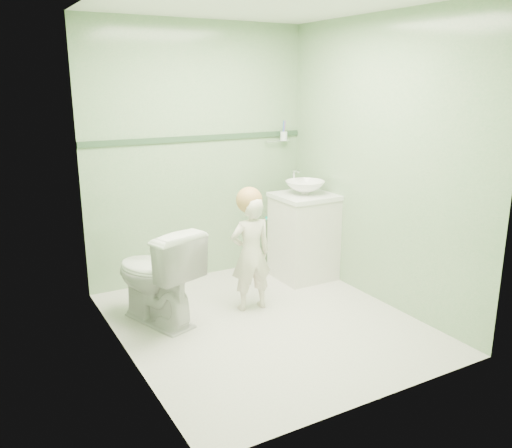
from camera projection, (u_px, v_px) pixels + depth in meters
ground at (265, 322)px, 4.24m from camera, size 2.50×2.50×0.00m
room_shell at (266, 174)px, 3.92m from camera, size 2.50×2.54×2.40m
trim_stripe at (199, 138)px, 4.93m from camera, size 2.20×0.02×0.05m
vanity at (304, 238)px, 5.12m from camera, size 0.52×0.50×0.80m
counter at (305, 196)px, 5.01m from camera, size 0.54×0.52×0.04m
basin at (305, 188)px, 4.99m from camera, size 0.37×0.37×0.13m
faucet at (294, 176)px, 5.13m from camera, size 0.03×0.13×0.18m
cup_holder at (283, 136)px, 5.31m from camera, size 0.26×0.07×0.21m
toilet at (156, 275)px, 4.16m from camera, size 0.67×0.87×0.79m
toddler at (251, 254)px, 4.38m from camera, size 0.37×0.26×0.97m
hair_cap at (249, 200)px, 4.28m from camera, size 0.22×0.22×0.22m
teal_toothbrush at (265, 218)px, 4.21m from camera, size 0.11×0.13×0.08m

